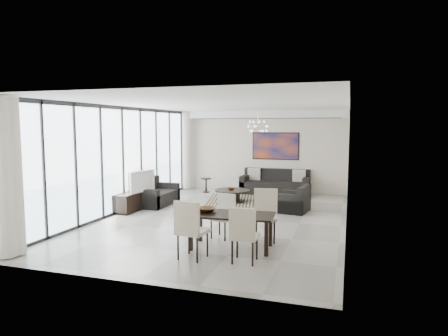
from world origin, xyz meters
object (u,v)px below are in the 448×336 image
at_px(coffee_table, 232,195).
at_px(sofa_main, 275,186).
at_px(tv_console, 135,200).
at_px(television, 139,181).
at_px(dining_table, 231,218).

distance_m(coffee_table, sofa_main, 2.15).
bearing_deg(sofa_main, tv_console, -131.23).
relative_size(sofa_main, tv_console, 1.42).
height_order(sofa_main, tv_console, sofa_main).
bearing_deg(sofa_main, television, -129.87).
bearing_deg(dining_table, tv_console, 143.85).
xyz_separation_m(tv_console, dining_table, (3.65, -2.67, 0.33)).
bearing_deg(coffee_table, dining_table, -73.94).
xyz_separation_m(sofa_main, dining_table, (0.31, -6.48, 0.30)).
height_order(television, dining_table, television).
relative_size(coffee_table, dining_table, 0.65).
relative_size(television, dining_table, 0.62).
bearing_deg(coffee_table, sofa_main, 62.12).
relative_size(coffee_table, television, 1.05).
bearing_deg(dining_table, television, 142.57).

